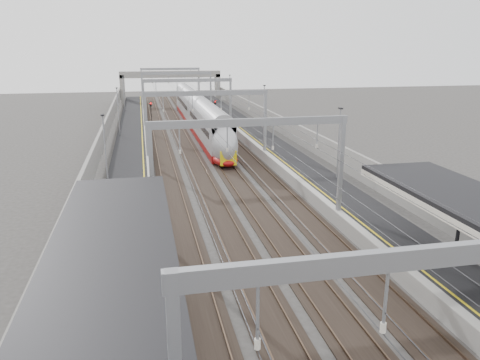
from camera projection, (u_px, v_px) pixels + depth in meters
name	position (u px, v px, depth m)	size (l,w,h in m)	color
platform_left	(132.00, 155.00, 51.42)	(4.00, 120.00, 1.00)	black
platform_right	(272.00, 149.00, 54.59)	(4.00, 120.00, 1.00)	black
tracks	(204.00, 156.00, 53.13)	(11.40, 140.00, 0.20)	black
overhead_line	(196.00, 96.00, 57.69)	(13.00, 140.00, 6.60)	gray
canopy_left	(96.00, 359.00, 10.62)	(4.40, 30.00, 4.24)	black
overbridge	(171.00, 78.00, 103.47)	(22.00, 2.20, 6.90)	gray
wall_left	(101.00, 146.00, 50.49)	(0.30, 120.00, 3.20)	gray
wall_right	(299.00, 138.00, 54.92)	(0.30, 120.00, 3.20)	gray
train	(200.00, 118.00, 67.55)	(2.67, 48.64, 4.22)	#9C0E0E
signal_green	(151.00, 108.00, 75.62)	(0.32, 0.32, 3.48)	black
signal_red_near	(200.00, 105.00, 80.03)	(0.32, 0.32, 3.48)	black
signal_red_far	(215.00, 106.00, 78.00)	(0.32, 0.32, 3.48)	black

